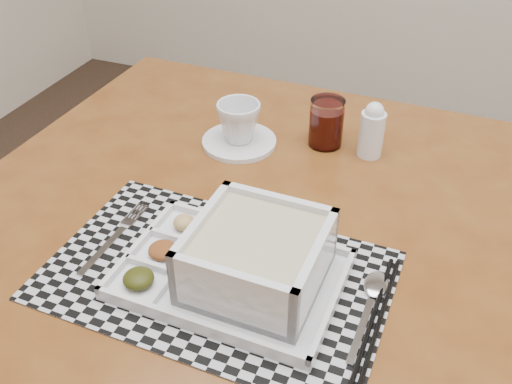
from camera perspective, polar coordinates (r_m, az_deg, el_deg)
dining_table at (r=1.00m, az=-0.19°, el=-7.01°), size 1.09×1.09×0.80m
placemat at (r=0.86m, az=-3.95°, el=-8.31°), size 0.51×0.33×0.00m
serving_tray at (r=0.82m, az=-0.76°, el=-7.10°), size 0.33×0.23×0.10m
fork at (r=0.95m, az=-13.86°, el=-4.30°), size 0.02×0.19×0.00m
spoon at (r=0.85m, az=11.72°, el=-9.66°), size 0.04×0.18×0.01m
chopsticks at (r=0.82m, az=11.98°, el=-12.16°), size 0.02×0.24×0.01m
saucer at (r=1.16m, az=-1.69°, el=5.04°), size 0.15×0.15×0.01m
cup at (r=1.13m, az=-1.73°, el=7.01°), size 0.11×0.11×0.08m
juice_glass at (r=1.14m, az=7.04°, el=6.73°), size 0.07×0.07×0.10m
creamer_bottle at (r=1.12m, az=11.52°, el=6.06°), size 0.05×0.05×0.11m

